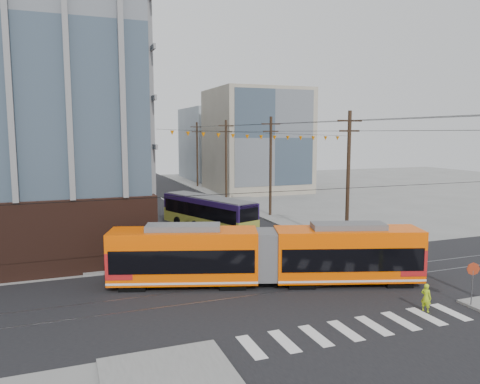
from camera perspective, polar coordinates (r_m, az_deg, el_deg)
name	(u,v)px	position (r m, az deg, el deg)	size (l,w,h in m)	color
ground	(327,307)	(26.24, 10.52, -13.57)	(160.00, 160.00, 0.00)	slate
bg_bldg_nw_near	(31,134)	(72.99, -24.17, 6.42)	(18.00, 16.00, 18.00)	#8C99A5
bg_bldg_ne_near	(256,141)	(74.70, 1.99, 6.29)	(14.00, 14.00, 16.00)	gray
bg_bldg_nw_far	(55,128)	(92.88, -21.64, 7.21)	(16.00, 18.00, 20.00)	gray
bg_bldg_ne_far	(227,144)	(94.12, -1.62, 5.88)	(16.00, 16.00, 14.00)	#8C99A5
utility_pole_far	(197,155)	(79.89, -5.24, 4.53)	(0.30, 0.30, 11.00)	black
streetcar	(266,256)	(28.81, 3.21, -7.74)	(18.91, 2.66, 3.64)	#FB5400
city_bus	(208,213)	(44.83, -3.91, -2.55)	(2.51, 11.58, 3.28)	#221244
parked_car_silver	(171,245)	(36.28, -8.42, -6.41)	(1.58, 4.53, 1.49)	#ACACAC
parked_car_white	(151,233)	(41.16, -10.78, -4.96)	(1.82, 4.48, 1.30)	silver
parked_car_grey	(148,227)	(44.09, -11.15, -4.17)	(2.10, 4.56, 1.27)	#484A4D
pedestrian	(426,298)	(26.71, 21.74, -11.87)	(0.55, 0.36, 1.51)	#B4D91A
stop_sign	(472,287)	(28.13, 26.44, -10.29)	(0.70, 0.70, 2.31)	#9F3116
jersey_barrier	(341,241)	(39.61, 12.27, -5.83)	(0.94, 4.16, 0.83)	gray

